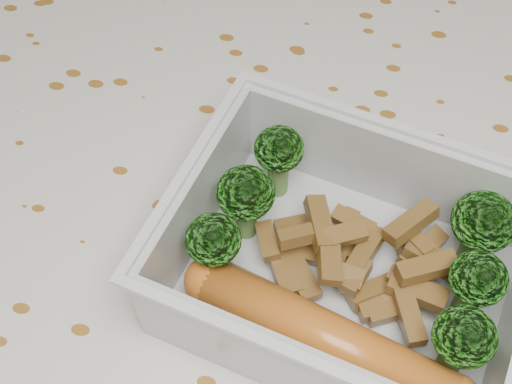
# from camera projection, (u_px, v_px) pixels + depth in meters

# --- Properties ---
(dining_table) EXTENTS (1.40, 0.90, 0.75)m
(dining_table) POSITION_uv_depth(u_px,v_px,m) (263.00, 294.00, 0.45)
(dining_table) COLOR brown
(dining_table) RESTS_ON ground
(tablecloth) EXTENTS (1.46, 0.96, 0.19)m
(tablecloth) POSITION_uv_depth(u_px,v_px,m) (263.00, 255.00, 0.41)
(tablecloth) COLOR silver
(tablecloth) RESTS_ON dining_table
(lunch_container) EXTENTS (0.19, 0.16, 0.06)m
(lunch_container) POSITION_uv_depth(u_px,v_px,m) (345.00, 271.00, 0.34)
(lunch_container) COLOR silver
(lunch_container) RESTS_ON tablecloth
(broccoli_florets) EXTENTS (0.15, 0.11, 0.05)m
(broccoli_florets) POSITION_uv_depth(u_px,v_px,m) (364.00, 237.00, 0.33)
(broccoli_florets) COLOR #608C3F
(broccoli_florets) RESTS_ON lunch_container
(meat_pile) EXTENTS (0.11, 0.08, 0.03)m
(meat_pile) POSITION_uv_depth(u_px,v_px,m) (367.00, 263.00, 0.35)
(meat_pile) COLOR brown
(meat_pile) RESTS_ON lunch_container
(sausage) EXTENTS (0.14, 0.06, 0.03)m
(sausage) POSITION_uv_depth(u_px,v_px,m) (326.00, 339.00, 0.32)
(sausage) COLOR #B75F1D
(sausage) RESTS_ON lunch_container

